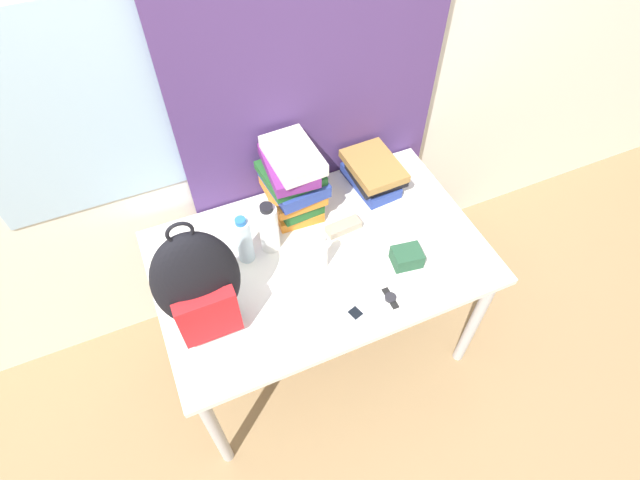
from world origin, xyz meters
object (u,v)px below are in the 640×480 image
cell_phone (355,314)px  sunscreen_bottle (323,253)px  book_stack_center (374,173)px  sunglasses_case (344,227)px  sports_bottle (269,228)px  backpack (198,285)px  book_stack_left (293,181)px  wristwatch (390,298)px  camera_pouch (407,257)px  water_bottle (244,240)px

cell_phone → sunscreen_bottle: bearing=94.8°
book_stack_center → sunglasses_case: (-0.23, -0.19, -0.06)m
sunglasses_case → cell_phone: bearing=-109.1°
sports_bottle → backpack: bearing=-143.9°
book_stack_left → sunglasses_case: 0.29m
sports_bottle → wristwatch: (0.33, -0.42, -0.11)m
backpack → cell_phone: 0.58m
wristwatch → sunglasses_case: bearing=92.9°
backpack → book_stack_left: 0.62m
cell_phone → camera_pouch: bearing=25.1°
cell_phone → sports_bottle: bearing=112.3°
book_stack_center → camera_pouch: (-0.07, -0.44, -0.04)m
backpack → camera_pouch: backpack is taller
book_stack_left → water_bottle: 0.32m
cell_phone → sunglasses_case: 0.41m
cell_phone → sunglasses_case: sunglasses_case is taller
sports_bottle → camera_pouch: sports_bottle is taller
book_stack_center → camera_pouch: bearing=-99.7°
book_stack_center → camera_pouch: book_stack_center is taller
sunglasses_case → backpack: bearing=-162.8°
camera_pouch → book_stack_left: bearing=125.1°
book_stack_center → wristwatch: (-0.21, -0.56, -0.07)m
backpack → sunglasses_case: (0.63, 0.20, -0.22)m
cell_phone → wristwatch: bearing=4.2°
cell_phone → water_bottle: bearing=124.5°
water_bottle → cell_phone: (0.28, -0.41, -0.10)m
water_bottle → sunscreen_bottle: 0.31m
sunglasses_case → camera_pouch: (0.16, -0.25, 0.02)m
sports_bottle → camera_pouch: bearing=-31.9°
backpack → wristwatch: size_ratio=5.63×
water_bottle → sunglasses_case: bearing=-3.2°
backpack → cell_phone: bearing=-21.2°
cell_phone → camera_pouch: (0.29, 0.14, 0.03)m
water_bottle → book_stack_center: bearing=14.0°
backpack → sports_bottle: (0.32, 0.24, -0.12)m
water_bottle → sunglasses_case: (0.42, -0.02, -0.09)m
sunglasses_case → book_stack_left: bearing=129.0°
book_stack_center → sunscreen_bottle: 0.50m
backpack → water_bottle: backpack is taller
sports_bottle → book_stack_left: bearing=42.0°
cell_phone → book_stack_center: bearing=57.5°
camera_pouch → sports_bottle: bearing=148.1°
book_stack_left → book_stack_center: bearing=0.2°
backpack → camera_pouch: 0.82m
sunscreen_bottle → sunglasses_case: size_ratio=1.21×
backpack → sunscreen_bottle: (0.48, 0.06, -0.15)m
backpack → book_stack_left: backpack is taller
sports_bottle → cell_phone: (0.18, -0.43, -0.11)m
sunglasses_case → wristwatch: 0.38m
book_stack_left → cell_phone: 0.60m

